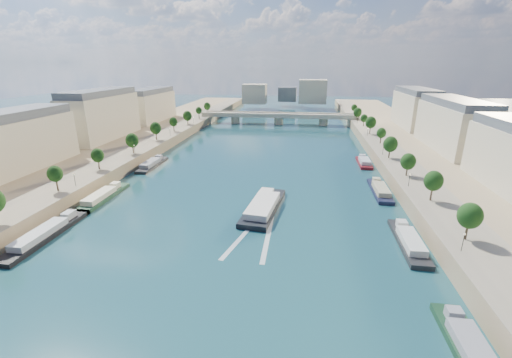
% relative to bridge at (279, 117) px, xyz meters
% --- Properties ---
extents(ground, '(700.00, 700.00, 0.00)m').
position_rel_bridge_xyz_m(ground, '(0.00, -125.00, -5.08)').
color(ground, '#0E2F3E').
rests_on(ground, ground).
extents(quay_left, '(44.00, 520.00, 5.00)m').
position_rel_bridge_xyz_m(quay_left, '(-72.00, -125.00, -2.58)').
color(quay_left, '#9E8460').
rests_on(quay_left, ground).
extents(quay_right, '(44.00, 520.00, 5.00)m').
position_rel_bridge_xyz_m(quay_right, '(72.00, -125.00, -2.58)').
color(quay_right, '#9E8460').
rests_on(quay_right, ground).
extents(pave_left, '(14.00, 520.00, 0.10)m').
position_rel_bridge_xyz_m(pave_left, '(-57.00, -125.00, -0.03)').
color(pave_left, gray).
rests_on(pave_left, quay_left).
extents(pave_right, '(14.00, 520.00, 0.10)m').
position_rel_bridge_xyz_m(pave_right, '(57.00, -125.00, -0.03)').
color(pave_right, gray).
rests_on(pave_right, quay_right).
extents(trees_left, '(4.80, 268.80, 8.26)m').
position_rel_bridge_xyz_m(trees_left, '(-55.00, -123.00, 5.39)').
color(trees_left, '#382B1E').
rests_on(trees_left, ground).
extents(trees_right, '(4.80, 268.80, 8.26)m').
position_rel_bridge_xyz_m(trees_right, '(55.00, -115.00, 5.39)').
color(trees_right, '#382B1E').
rests_on(trees_right, ground).
extents(lamps_left, '(0.36, 200.36, 4.28)m').
position_rel_bridge_xyz_m(lamps_left, '(-52.50, -135.00, 2.70)').
color(lamps_left, black).
rests_on(lamps_left, ground).
extents(lamps_right, '(0.36, 200.36, 4.28)m').
position_rel_bridge_xyz_m(lamps_right, '(52.50, -120.00, 2.70)').
color(lamps_right, black).
rests_on(lamps_right, ground).
extents(buildings_left, '(16.00, 226.00, 23.20)m').
position_rel_bridge_xyz_m(buildings_left, '(-85.00, -113.00, 11.37)').
color(buildings_left, beige).
rests_on(buildings_left, ground).
extents(buildings_right, '(16.00, 226.00, 23.20)m').
position_rel_bridge_xyz_m(buildings_right, '(85.00, -113.00, 11.37)').
color(buildings_right, beige).
rests_on(buildings_right, ground).
extents(skyline, '(79.00, 42.00, 22.00)m').
position_rel_bridge_xyz_m(skyline, '(3.19, 94.53, 9.57)').
color(skyline, beige).
rests_on(skyline, ground).
extents(bridge, '(112.00, 12.00, 8.15)m').
position_rel_bridge_xyz_m(bridge, '(0.00, 0.00, 0.00)').
color(bridge, '#C1B79E').
rests_on(bridge, ground).
extents(tour_barge, '(11.55, 29.84, 3.95)m').
position_rel_bridge_xyz_m(tour_barge, '(7.60, -153.48, -3.96)').
color(tour_barge, black).
rests_on(tour_barge, ground).
extents(wake, '(10.73, 26.01, 0.04)m').
position_rel_bridge_xyz_m(wake, '(7.60, -170.05, -5.06)').
color(wake, silver).
rests_on(wake, ground).
extents(moored_barges_left, '(5.00, 158.77, 3.60)m').
position_rel_bridge_xyz_m(moored_barges_left, '(-45.50, -181.88, -4.24)').
color(moored_barges_left, '#1B1C3C').
rests_on(moored_barges_left, ground).
extents(moored_barges_right, '(5.00, 156.81, 3.60)m').
position_rel_bridge_xyz_m(moored_barges_right, '(45.50, -169.70, -4.24)').
color(moored_barges_right, black).
rests_on(moored_barges_right, ground).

